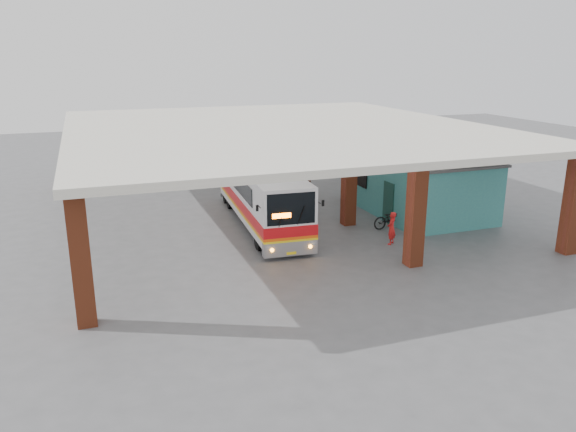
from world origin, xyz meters
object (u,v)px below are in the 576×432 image
Objects in this scene: motorcycle at (391,218)px; pedestrian at (391,228)px; coach_bus at (260,193)px; red_chair at (350,198)px.

pedestrian is at bearing 147.08° from motorcycle.
coach_bus is at bearing -87.79° from pedestrian.
coach_bus is 6.85m from pedestrian.
motorcycle is at bearing -73.89° from red_chair.
coach_bus is 7.48× the size of pedestrian.
coach_bus is 5.69× the size of motorcycle.
motorcycle is 2.42m from pedestrian.
coach_bus reaches higher than red_chair.
red_chair is at bearing -4.47° from motorcycle.
coach_bus is at bearing 60.14° from motorcycle.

